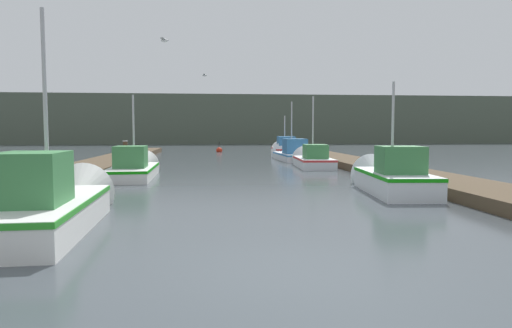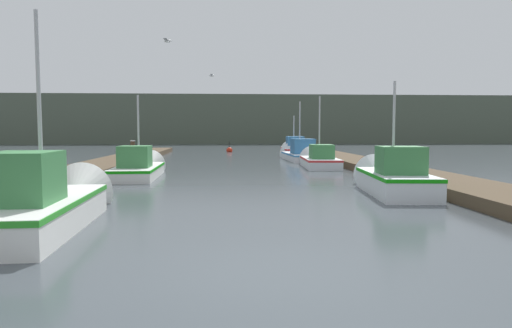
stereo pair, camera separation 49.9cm
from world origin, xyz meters
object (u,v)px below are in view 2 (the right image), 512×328
object	(u,v)px
channel_buoy	(229,150)
mooring_piling_1	(133,154)
seagull_lead	(168,41)
fishing_boat_5	(293,150)
seagull_1	(212,75)
fishing_boat_3	(318,160)
fishing_boat_2	(141,167)
fishing_boat_4	(298,154)
mooring_piling_0	(32,187)
fishing_boat_0	(48,202)
fishing_boat_1	(391,177)

from	to	relation	value
channel_buoy	mooring_piling_1	bearing A→B (deg)	-107.98
seagull_lead	fishing_boat_5	bearing A→B (deg)	-6.12
fishing_boat_5	seagull_1	size ratio (longest dim) A/B	9.86
seagull_lead	fishing_boat_3	bearing A→B (deg)	-29.38
fishing_boat_2	channel_buoy	world-z (taller)	fishing_boat_2
fishing_boat_2	mooring_piling_1	bearing A→B (deg)	103.48
fishing_boat_5	seagull_1	bearing A→B (deg)	-123.69
fishing_boat_4	seagull_lead	size ratio (longest dim) A/B	10.82
fishing_boat_3	mooring_piling_0	xyz separation A→B (m)	(-9.71, -12.61, 0.17)
channel_buoy	seagull_1	world-z (taller)	seagull_1
mooring_piling_0	seagull_1	bearing A→B (deg)	74.80
fishing_boat_0	fishing_boat_2	xyz separation A→B (m)	(0.05, 10.02, -0.09)
fishing_boat_2	fishing_boat_5	bearing A→B (deg)	57.66
seagull_lead	seagull_1	xyz separation A→B (m)	(1.35, 8.77, -0.23)
seagull_lead	seagull_1	world-z (taller)	seagull_lead
fishing_boat_0	seagull_lead	distance (m)	9.27
mooring_piling_1	channel_buoy	distance (m)	16.96
mooring_piling_0	channel_buoy	xyz separation A→B (m)	(5.07, 29.17, -0.39)
fishing_boat_0	fishing_boat_3	xyz separation A→B (m)	(8.63, 14.48, -0.09)
mooring_piling_0	fishing_boat_0	bearing A→B (deg)	-59.85
mooring_piling_1	fishing_boat_0	bearing A→B (deg)	-85.21
channel_buoy	fishing_boat_2	bearing A→B (deg)	-100.62
fishing_boat_1	fishing_boat_0	bearing A→B (deg)	-149.00
fishing_boat_1	channel_buoy	size ratio (longest dim) A/B	4.69
seagull_1	fishing_boat_0	bearing A→B (deg)	-9.20
fishing_boat_2	seagull_1	bearing A→B (deg)	64.98
channel_buoy	seagull_1	distance (m)	15.33
fishing_boat_0	fishing_boat_4	distance (m)	21.80
mooring_piling_1	seagull_1	world-z (taller)	seagull_1
fishing_boat_0	seagull_lead	size ratio (longest dim) A/B	9.98
fishing_boat_3	fishing_boat_2	bearing A→B (deg)	-149.22
mooring_piling_0	channel_buoy	size ratio (longest dim) A/B	1.04
fishing_boat_5	mooring_piling_0	xyz separation A→B (m)	(-9.86, -22.70, 0.07)
fishing_boat_1	channel_buoy	xyz separation A→B (m)	(-4.91, 26.73, -0.32)
fishing_boat_1	mooring_piling_1	distance (m)	14.68
fishing_boat_1	seagull_1	distance (m)	14.37
fishing_boat_0	fishing_boat_2	distance (m)	10.02
mooring_piling_1	channel_buoy	xyz separation A→B (m)	(5.23, 16.13, -0.55)
seagull_lead	fishing_boat_4	bearing A→B (deg)	-12.05
fishing_boat_1	mooring_piling_0	bearing A→B (deg)	-161.12
mooring_piling_1	seagull_1	bearing A→B (deg)	21.48
fishing_boat_2	fishing_boat_5	distance (m)	16.96
fishing_boat_0	fishing_boat_2	world-z (taller)	fishing_boat_0
fishing_boat_1	fishing_boat_5	bearing A→B (deg)	95.51
fishing_boat_0	fishing_boat_4	world-z (taller)	fishing_boat_0
fishing_boat_5	channel_buoy	bearing A→B (deg)	129.05
seagull_1	fishing_boat_4	bearing A→B (deg)	123.47
fishing_boat_3	fishing_boat_4	bearing A→B (deg)	95.22
fishing_boat_4	seagull_lead	bearing A→B (deg)	-121.38
fishing_boat_3	fishing_boat_0	bearing A→B (deg)	-117.46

